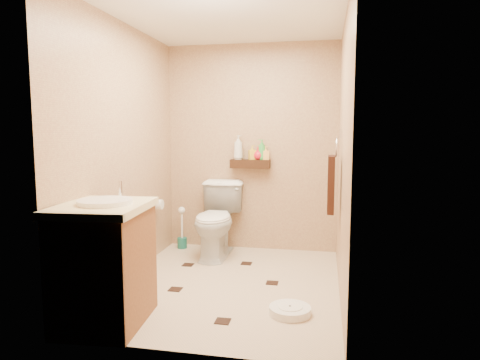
# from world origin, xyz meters

# --- Properties ---
(ground) EXTENTS (2.50, 2.50, 0.00)m
(ground) POSITION_xyz_m (0.00, 0.00, 0.00)
(ground) COLOR tan
(ground) RESTS_ON ground
(wall_back) EXTENTS (2.00, 0.04, 2.40)m
(wall_back) POSITION_xyz_m (0.00, 1.25, 1.20)
(wall_back) COLOR tan
(wall_back) RESTS_ON ground
(wall_front) EXTENTS (2.00, 0.04, 2.40)m
(wall_front) POSITION_xyz_m (0.00, -1.25, 1.20)
(wall_front) COLOR tan
(wall_front) RESTS_ON ground
(wall_left) EXTENTS (0.04, 2.50, 2.40)m
(wall_left) POSITION_xyz_m (-1.00, 0.00, 1.20)
(wall_left) COLOR tan
(wall_left) RESTS_ON ground
(wall_right) EXTENTS (0.04, 2.50, 2.40)m
(wall_right) POSITION_xyz_m (1.00, 0.00, 1.20)
(wall_right) COLOR tan
(wall_right) RESTS_ON ground
(ceiling) EXTENTS (2.00, 2.50, 0.02)m
(ceiling) POSITION_xyz_m (0.00, 0.00, 2.40)
(ceiling) COLOR silver
(ceiling) RESTS_ON wall_back
(wall_shelf) EXTENTS (0.46, 0.14, 0.10)m
(wall_shelf) POSITION_xyz_m (0.00, 1.17, 1.02)
(wall_shelf) COLOR #33190E
(wall_shelf) RESTS_ON wall_back
(floor_accents) EXTENTS (1.25, 1.50, 0.01)m
(floor_accents) POSITION_xyz_m (0.04, -0.07, 0.00)
(floor_accents) COLOR black
(floor_accents) RESTS_ON ground
(toilet) EXTENTS (0.47, 0.82, 0.83)m
(toilet) POSITION_xyz_m (-0.32, 0.83, 0.41)
(toilet) COLOR white
(toilet) RESTS_ON ground
(vanity) EXTENTS (0.65, 0.77, 1.03)m
(vanity) POSITION_xyz_m (-0.70, -0.95, 0.46)
(vanity) COLOR brown
(vanity) RESTS_ON ground
(bathroom_scale) EXTENTS (0.40, 0.40, 0.06)m
(bathroom_scale) POSITION_xyz_m (0.61, -0.54, 0.03)
(bathroom_scale) COLOR white
(bathroom_scale) RESTS_ON ground
(toilet_brush) EXTENTS (0.12, 0.12, 0.50)m
(toilet_brush) POSITION_xyz_m (-0.81, 1.07, 0.18)
(toilet_brush) COLOR #175C4F
(toilet_brush) RESTS_ON ground
(towel_ring) EXTENTS (0.12, 0.30, 0.76)m
(towel_ring) POSITION_xyz_m (0.91, 0.25, 0.95)
(towel_ring) COLOR silver
(towel_ring) RESTS_ON wall_right
(toilet_paper) EXTENTS (0.12, 0.11, 0.12)m
(toilet_paper) POSITION_xyz_m (-0.94, 0.65, 0.60)
(toilet_paper) COLOR white
(toilet_paper) RESTS_ON wall_left
(bottle_a) EXTENTS (0.15, 0.15, 0.28)m
(bottle_a) POSITION_xyz_m (-0.14, 1.17, 1.21)
(bottle_a) COLOR silver
(bottle_a) RESTS_ON wall_shelf
(bottle_b) EXTENTS (0.10, 0.10, 0.17)m
(bottle_b) POSITION_xyz_m (0.02, 1.17, 1.15)
(bottle_b) COLOR gold
(bottle_b) RESTS_ON wall_shelf
(bottle_c) EXTENTS (0.16, 0.16, 0.15)m
(bottle_c) POSITION_xyz_m (0.10, 1.17, 1.14)
(bottle_c) COLOR red
(bottle_c) RESTS_ON wall_shelf
(bottle_d) EXTENTS (0.10, 0.10, 0.24)m
(bottle_d) POSITION_xyz_m (0.14, 1.17, 1.19)
(bottle_d) COLOR green
(bottle_d) RESTS_ON wall_shelf
(bottle_e) EXTENTS (0.09, 0.09, 0.16)m
(bottle_e) POSITION_xyz_m (0.18, 1.17, 1.15)
(bottle_e) COLOR #FFB754
(bottle_e) RESTS_ON wall_shelf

